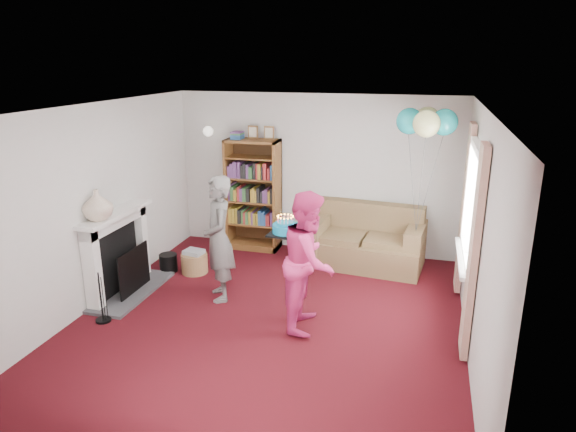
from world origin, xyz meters
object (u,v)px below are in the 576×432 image
(sofa, at_px, (366,242))
(person_magenta, at_px, (309,261))
(bookcase, at_px, (254,195))
(person_striped, at_px, (219,239))
(birthday_cake, at_px, (285,229))

(sofa, distance_m, person_magenta, 2.16)
(bookcase, distance_m, person_striped, 1.92)
(person_magenta, bearing_deg, person_striped, 69.81)
(sofa, xyz_separation_m, person_magenta, (-0.40, -2.07, 0.47))
(person_striped, xyz_separation_m, person_magenta, (1.27, -0.39, -0.00))
(person_striped, relative_size, birthday_cake, 4.60)
(person_striped, bearing_deg, person_magenta, 42.84)
(bookcase, xyz_separation_m, person_magenta, (1.45, -2.30, -0.07))
(bookcase, bearing_deg, person_magenta, -57.72)
(sofa, bearing_deg, birthday_cake, -103.82)
(bookcase, height_order, birthday_cake, bookcase)
(sofa, xyz_separation_m, person_striped, (-1.67, -1.68, 0.48))
(person_magenta, bearing_deg, birthday_cake, 71.53)
(person_magenta, xyz_separation_m, birthday_cake, (-0.30, 0.08, 0.33))
(sofa, distance_m, person_striped, 2.42)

